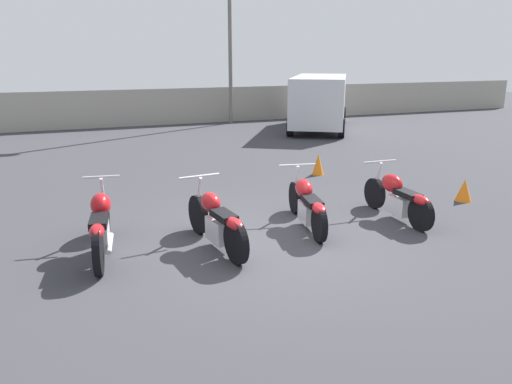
% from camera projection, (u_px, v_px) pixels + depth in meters
% --- Properties ---
extents(ground_plane, '(60.00, 60.00, 0.00)m').
position_uv_depth(ground_plane, '(272.00, 242.00, 7.90)').
color(ground_plane, '#38383D').
extents(fence_back, '(40.00, 0.04, 1.49)m').
position_uv_depth(fence_back, '(136.00, 108.00, 20.41)').
color(fence_back, '#9E998E').
rests_on(fence_back, ground_plane).
extents(light_pole_left, '(0.70, 0.35, 8.49)m').
position_uv_depth(light_pole_left, '(230.00, 1.00, 20.17)').
color(light_pole_left, slate).
rests_on(light_pole_left, ground_plane).
extents(motorcycle_slot_0, '(0.61, 2.18, 1.04)m').
position_uv_depth(motorcycle_slot_0, '(101.00, 226.00, 7.31)').
color(motorcycle_slot_0, black).
rests_on(motorcycle_slot_0, ground_plane).
extents(motorcycle_slot_1, '(0.68, 2.07, 1.01)m').
position_uv_depth(motorcycle_slot_1, '(217.00, 221.00, 7.56)').
color(motorcycle_slot_1, black).
rests_on(motorcycle_slot_1, ground_plane).
extents(motorcycle_slot_2, '(0.73, 2.08, 0.96)m').
position_uv_depth(motorcycle_slot_2, '(307.00, 204.00, 8.50)').
color(motorcycle_slot_2, black).
rests_on(motorcycle_slot_2, ground_plane).
extents(motorcycle_slot_3, '(0.69, 1.97, 0.95)m').
position_uv_depth(motorcycle_slot_3, '(398.00, 197.00, 8.90)').
color(motorcycle_slot_3, black).
rests_on(motorcycle_slot_3, ground_plane).
extents(parked_van, '(4.31, 5.36, 2.05)m').
position_uv_depth(parked_van, '(320.00, 100.00, 19.43)').
color(parked_van, silver).
rests_on(parked_van, ground_plane).
extents(traffic_cone_near, '(0.32, 0.32, 0.44)m').
position_uv_depth(traffic_cone_near, '(464.00, 190.00, 10.08)').
color(traffic_cone_near, orange).
rests_on(traffic_cone_near, ground_plane).
extents(traffic_cone_far, '(0.28, 0.28, 0.52)m').
position_uv_depth(traffic_cone_far, '(318.00, 164.00, 12.26)').
color(traffic_cone_far, orange).
rests_on(traffic_cone_far, ground_plane).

